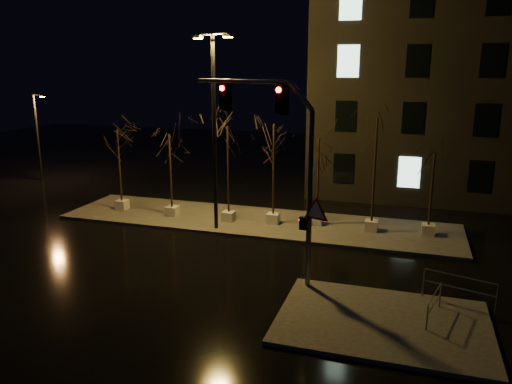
% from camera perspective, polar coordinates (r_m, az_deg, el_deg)
% --- Properties ---
extents(ground, '(90.00, 90.00, 0.00)m').
position_cam_1_polar(ground, '(22.58, -4.69, -7.94)').
color(ground, black).
rests_on(ground, ground).
extents(median, '(22.00, 5.00, 0.15)m').
position_cam_1_polar(median, '(27.87, -0.06, -3.40)').
color(median, '#3E3D38').
rests_on(median, ground).
extents(sidewalk_corner, '(7.00, 5.00, 0.15)m').
position_cam_1_polar(sidewalk_corner, '(17.94, 14.24, -14.21)').
color(sidewalk_corner, '#3E3D38').
rests_on(sidewalk_corner, ground).
extents(building, '(25.00, 12.00, 15.00)m').
position_cam_1_polar(building, '(37.85, 27.11, 11.14)').
color(building, black).
rests_on(building, ground).
extents(tree_0, '(1.80, 1.80, 4.93)m').
position_cam_1_polar(tree_0, '(30.32, -15.48, 4.93)').
color(tree_0, beige).
rests_on(tree_0, median).
extents(tree_1, '(1.80, 1.80, 4.81)m').
position_cam_1_polar(tree_1, '(28.32, -9.84, 4.42)').
color(tree_1, beige).
rests_on(tree_1, median).
extents(tree_2, '(1.80, 1.80, 5.41)m').
position_cam_1_polar(tree_2, '(26.85, -3.25, 5.07)').
color(tree_2, beige).
rests_on(tree_2, median).
extents(tree_3, '(1.80, 1.80, 5.55)m').
position_cam_1_polar(tree_3, '(26.42, 2.05, 5.18)').
color(tree_3, beige).
rests_on(tree_3, median).
extents(tree_4, '(1.80, 1.80, 4.81)m').
position_cam_1_polar(tree_4, '(26.51, 7.16, 3.87)').
color(tree_4, beige).
rests_on(tree_4, median).
extents(tree_5, '(1.80, 1.80, 6.01)m').
position_cam_1_polar(tree_5, '(25.78, 13.56, 5.36)').
color(tree_5, beige).
rests_on(tree_5, median).
extents(tree_6, '(1.80, 1.80, 4.33)m').
position_cam_1_polar(tree_6, '(26.16, 19.60, 2.21)').
color(tree_6, beige).
rests_on(tree_6, median).
extents(traffic_signal_mast, '(6.09, 2.22, 7.84)m').
position_cam_1_polar(traffic_signal_mast, '(19.12, 2.97, 4.59)').
color(traffic_signal_mast, '#5A5D61').
rests_on(traffic_signal_mast, sidewalk_corner).
extents(streetlight_main, '(2.41, 1.10, 9.91)m').
position_cam_1_polar(streetlight_main, '(25.48, -4.81, 8.22)').
color(streetlight_main, black).
rests_on(streetlight_main, median).
extents(streetlight_far, '(1.28, 0.45, 6.54)m').
position_cam_1_polar(streetlight_far, '(41.04, -23.63, 6.12)').
color(streetlight_far, black).
rests_on(streetlight_far, ground).
extents(guard_rail_a, '(2.45, 0.80, 1.10)m').
position_cam_1_polar(guard_rail_a, '(19.50, 22.21, -9.89)').
color(guard_rail_a, '#5A5D61').
rests_on(guard_rail_a, sidewalk_corner).
extents(guard_rail_b, '(0.52, 1.90, 0.93)m').
position_cam_1_polar(guard_rail_b, '(18.29, 19.72, -11.70)').
color(guard_rail_b, '#5A5D61').
rests_on(guard_rail_b, sidewalk_corner).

